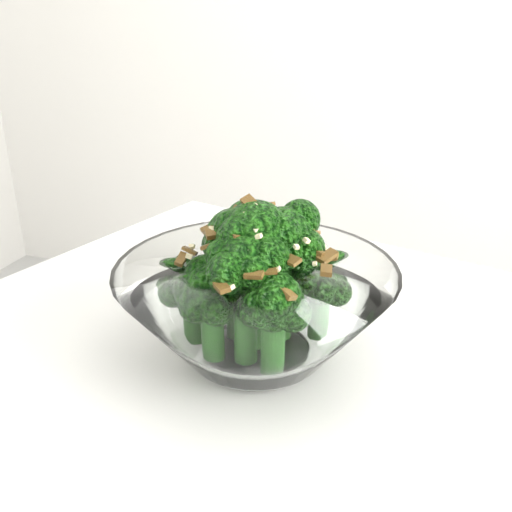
% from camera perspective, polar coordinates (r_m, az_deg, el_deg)
% --- Properties ---
extents(broccoli_dish, '(0.24, 0.24, 0.15)m').
position_cam_1_polar(broccoli_dish, '(0.50, -0.03, -4.60)').
color(broccoli_dish, white).
rests_on(broccoli_dish, table).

